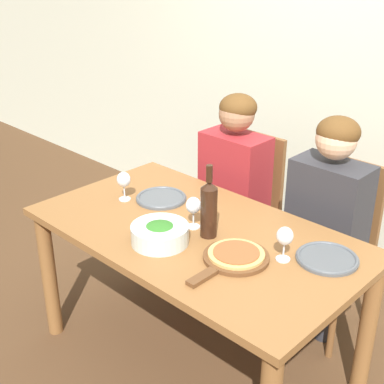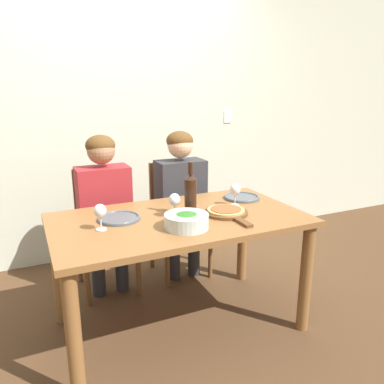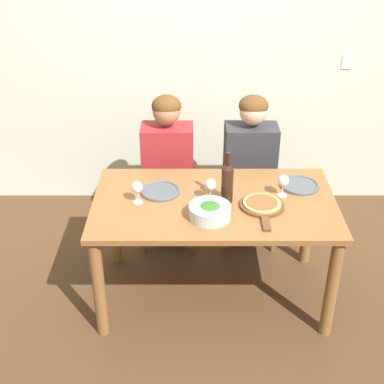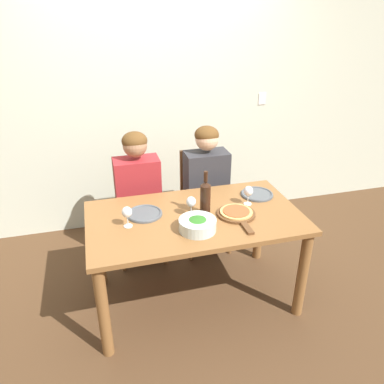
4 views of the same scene
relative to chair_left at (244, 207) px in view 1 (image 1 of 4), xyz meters
name	(u,v)px [view 1 (image 1 of 4)]	position (x,y,z in m)	size (l,w,h in m)	color
ground_plane	(196,359)	(0.32, -0.76, -0.49)	(40.00, 40.00, 0.00)	#4C331E
back_wall	(359,57)	(0.32, 0.60, 0.86)	(10.00, 0.06, 2.70)	beige
dining_table	(196,252)	(0.32, -0.76, 0.15)	(1.54, 0.87, 0.76)	brown
chair_left	(244,207)	(0.00, 0.00, 0.00)	(0.42, 0.42, 0.93)	brown
chair_right	(333,242)	(0.61, 0.00, 0.00)	(0.42, 0.42, 0.93)	brown
person_woman	(233,177)	(0.00, -0.11, 0.23)	(0.47, 0.51, 1.21)	#28282D
person_man	(326,210)	(0.61, -0.11, 0.23)	(0.47, 0.51, 1.21)	#28282D
wine_bottle	(208,208)	(0.40, -0.77, 0.40)	(0.07, 0.07, 0.34)	black
broccoli_bowl	(160,234)	(0.29, -0.95, 0.31)	(0.25, 0.25, 0.09)	silver
dinner_plate_left	(161,198)	(-0.03, -0.65, 0.27)	(0.26, 0.26, 0.02)	#4C5156
dinner_plate_right	(327,258)	(0.89, -0.58, 0.27)	(0.26, 0.26, 0.02)	#4C5156
pizza_on_board	(235,257)	(0.61, -0.84, 0.28)	(0.28, 0.42, 0.04)	brown
wine_glass_left	(124,181)	(-0.16, -0.78, 0.37)	(0.07, 0.07, 0.15)	silver
wine_glass_right	(285,238)	(0.76, -0.70, 0.37)	(0.07, 0.07, 0.15)	silver
wine_glass_centre	(193,207)	(0.30, -0.75, 0.37)	(0.07, 0.07, 0.15)	silver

